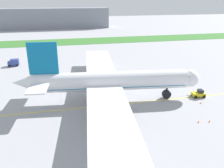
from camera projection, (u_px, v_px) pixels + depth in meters
ground_plane at (118, 101)px, 67.10m from camera, size 600.00×600.00×0.00m
apron_taxi_line at (120, 104)px, 65.28m from camera, size 280.00×0.36×0.01m
grass_median_strip at (82, 41)px, 156.23m from camera, size 320.00×24.00×0.10m
airliner_foreground at (109, 82)px, 65.43m from camera, size 51.83×82.57×17.12m
pushback_tug at (199, 94)px, 69.72m from camera, size 5.60×3.01×2.24m
ground_crew_wingwalker_port at (165, 93)px, 70.05m from camera, size 0.30×0.54×1.55m
ground_crew_marshaller_front at (109, 104)px, 63.24m from camera, size 0.39×0.56×1.68m
traffic_cone_near_nose at (199, 121)px, 55.74m from camera, size 0.36×0.36×0.58m
traffic_cone_port_wing at (201, 103)px, 65.53m from camera, size 0.36×0.36×0.58m
traffic_cone_starboard_wing at (209, 121)px, 55.98m from camera, size 0.36×0.36×0.58m
service_truck_baggage_loader at (14, 62)px, 100.42m from camera, size 4.60×2.78×3.00m
terminal_building at (53, 18)px, 217.06m from camera, size 101.24×20.00×18.00m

